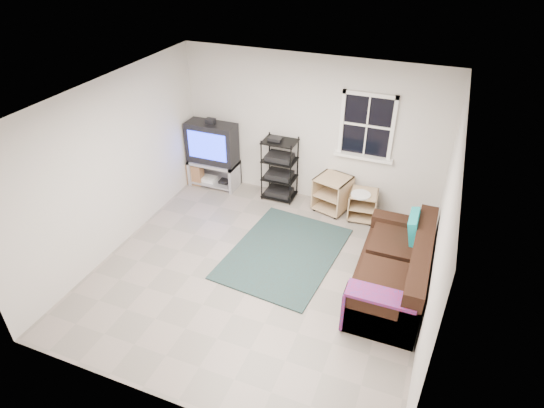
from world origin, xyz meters
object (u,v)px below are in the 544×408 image
at_px(tv_unit, 213,150).
at_px(sofa, 395,271).
at_px(av_rack, 280,173).
at_px(side_table_left, 334,192).
at_px(side_table_right, 363,203).

bearing_deg(tv_unit, sofa, -25.13).
xyz_separation_m(tv_unit, sofa, (3.65, -1.71, -0.41)).
distance_m(av_rack, sofa, 2.91).
relative_size(side_table_left, side_table_right, 1.25).
bearing_deg(side_table_right, av_rack, 176.00).
distance_m(av_rack, side_table_left, 1.03).
height_order(side_table_right, sofa, sofa).
relative_size(tv_unit, side_table_right, 2.56).
bearing_deg(av_rack, tv_unit, -179.12).
distance_m(tv_unit, side_table_left, 2.37).
bearing_deg(sofa, tv_unit, 154.87).
distance_m(tv_unit, side_table_right, 2.91).
bearing_deg(tv_unit, side_table_left, 0.15).
bearing_deg(side_table_right, sofa, -64.47).
height_order(side_table_left, sofa, sofa).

